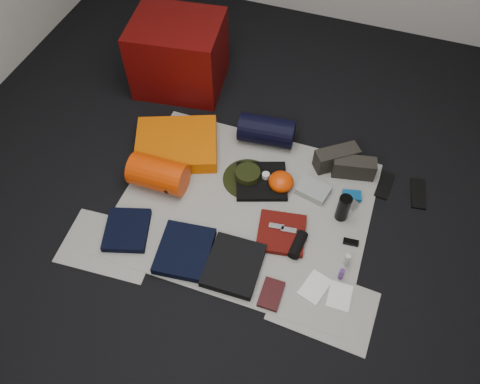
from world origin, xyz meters
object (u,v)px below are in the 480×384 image
(red_cabinet, at_px, (179,55))
(water_bottle, at_px, (343,208))
(navy_duffel, at_px, (267,131))
(paperback_book, at_px, (271,294))
(sleeping_pad, at_px, (177,144))
(stuff_sack, at_px, (158,174))
(compact_camera, at_px, (350,203))

(red_cabinet, xyz_separation_m, water_bottle, (1.48, -0.85, -0.17))
(red_cabinet, distance_m, navy_duffel, 0.93)
(water_bottle, height_order, paperback_book, water_bottle)
(red_cabinet, distance_m, paperback_book, 1.96)
(sleeping_pad, xyz_separation_m, paperback_book, (0.96, -0.84, -0.04))
(sleeping_pad, xyz_separation_m, navy_duffel, (0.58, 0.29, 0.05))
(red_cabinet, bearing_deg, water_bottle, -37.76)
(sleeping_pad, xyz_separation_m, stuff_sack, (0.02, -0.32, 0.06))
(red_cabinet, xyz_separation_m, compact_camera, (1.52, -0.74, -0.25))
(sleeping_pad, bearing_deg, paperback_book, -41.16)
(water_bottle, distance_m, compact_camera, 0.15)
(stuff_sack, relative_size, compact_camera, 3.96)
(navy_duffel, bearing_deg, water_bottle, -41.88)
(sleeping_pad, relative_size, water_bottle, 2.77)
(navy_duffel, xyz_separation_m, compact_camera, (0.69, -0.36, -0.08))
(red_cabinet, height_order, navy_duffel, red_cabinet)
(water_bottle, xyz_separation_m, paperback_book, (-0.27, -0.67, -0.09))
(sleeping_pad, xyz_separation_m, compact_camera, (1.27, -0.06, -0.03))
(navy_duffel, height_order, compact_camera, navy_duffel)
(red_cabinet, bearing_deg, stuff_sack, -82.71)
(water_bottle, bearing_deg, red_cabinet, 150.16)
(water_bottle, bearing_deg, sleeping_pad, 171.77)
(navy_duffel, xyz_separation_m, paperback_book, (0.39, -1.14, -0.09))
(sleeping_pad, distance_m, water_bottle, 1.24)
(sleeping_pad, relative_size, stuff_sack, 1.51)
(navy_duffel, xyz_separation_m, water_bottle, (0.65, -0.47, -0.00))
(red_cabinet, xyz_separation_m, stuff_sack, (0.27, -1.00, -0.16))
(water_bottle, xyz_separation_m, compact_camera, (0.04, 0.11, -0.08))
(navy_duffel, height_order, paperback_book, navy_duffel)
(compact_camera, bearing_deg, water_bottle, -79.93)
(compact_camera, distance_m, paperback_book, 0.84)
(red_cabinet, relative_size, navy_duffel, 1.67)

